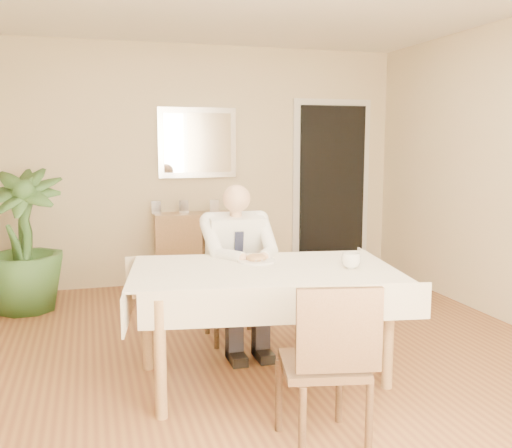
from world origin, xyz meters
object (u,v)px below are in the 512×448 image
object	(u,v)px
dining_table	(263,281)
chair_near	(329,358)
potted_palm	(23,241)
sideboard	(202,249)
seated_man	(240,259)
coffee_mug	(351,261)
chair_far	(231,276)

from	to	relation	value
dining_table	chair_near	xyz separation A→B (m)	(0.06, -0.95, -0.17)
dining_table	potted_palm	size ratio (longest dim) A/B	1.42
sideboard	dining_table	bearing A→B (deg)	-86.57
dining_table	seated_man	xyz separation A→B (m)	(0.00, 0.59, 0.02)
seated_man	sideboard	bearing A→B (deg)	87.46
coffee_mug	potted_palm	xyz separation A→B (m)	(-2.22, 2.26, -0.14)
chair_far	sideboard	bearing A→B (deg)	86.29
dining_table	potted_palm	bearing A→B (deg)	137.58
potted_palm	sideboard	bearing A→B (deg)	15.48
dining_table	chair_near	world-z (taller)	chair_near
seated_man	coffee_mug	size ratio (longest dim) A/B	9.98
chair_far	chair_near	xyz separation A→B (m)	(0.06, -1.83, 0.00)
chair_near	potted_palm	distance (m)	3.51
coffee_mug	chair_near	bearing A→B (deg)	-121.93
coffee_mug	potted_palm	world-z (taller)	potted_palm
coffee_mug	seated_man	bearing A→B (deg)	125.88
sideboard	chair_near	bearing A→B (deg)	-85.14
seated_man	chair_near	bearing A→B (deg)	-87.93
chair_far	seated_man	distance (m)	0.35
chair_near	sideboard	world-z (taller)	chair_near
chair_far	seated_man	size ratio (longest dim) A/B	0.71
chair_far	sideboard	world-z (taller)	chair_far
chair_near	seated_man	xyz separation A→B (m)	(-0.06, 1.55, 0.20)
chair_near	potted_palm	size ratio (longest dim) A/B	0.67
coffee_mug	sideboard	size ratio (longest dim) A/B	0.13
chair_near	sideboard	size ratio (longest dim) A/B	0.89
dining_table	potted_palm	xyz separation A→B (m)	(-1.67, 2.10, -0.01)
seated_man	sideboard	xyz separation A→B (m)	(0.09, 1.99, -0.29)
dining_table	seated_man	bearing A→B (deg)	99.00
dining_table	potted_palm	distance (m)	2.68
chair_far	chair_near	world-z (taller)	chair_near
dining_table	coffee_mug	bearing A→B (deg)	-7.68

